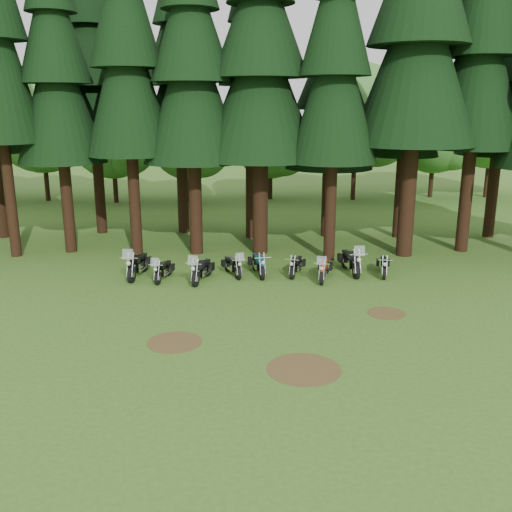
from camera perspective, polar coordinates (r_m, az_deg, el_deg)
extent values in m
plane|color=#365E20|center=(20.56, 0.90, -6.32)|extent=(120.00, 120.00, 0.00)
cylinder|color=black|center=(30.69, -23.44, 6.14)|extent=(0.52, 0.52, 6.77)
cylinder|color=black|center=(30.71, -18.38, 5.44)|extent=(0.58, 0.58, 5.53)
cone|color=black|center=(30.35, -19.23, 15.33)|extent=(4.32, 4.32, 6.91)
cone|color=black|center=(30.58, -19.79, 21.43)|extent=(3.46, 3.46, 5.83)
cylinder|color=black|center=(29.53, -12.08, 5.96)|extent=(0.58, 0.58, 5.99)
cone|color=black|center=(29.21, -12.72, 17.14)|extent=(4.32, 4.32, 7.49)
cylinder|color=black|center=(29.03, -6.09, 5.64)|extent=(0.66, 0.66, 5.57)
cone|color=black|center=(28.65, -6.39, 16.22)|extent=(4.95, 4.95, 6.96)
cone|color=black|center=(28.91, -6.60, 22.74)|extent=(3.96, 3.96, 5.87)
cylinder|color=black|center=(28.96, 0.42, 5.83)|extent=(0.77, 0.77, 5.70)
cone|color=black|center=(28.60, 0.44, 16.69)|extent=(5.81, 5.81, 7.12)
cone|color=black|center=(28.89, 0.46, 23.37)|extent=(4.65, 4.65, 6.01)
cylinder|color=black|center=(27.85, 7.47, 5.34)|extent=(0.55, 0.55, 5.71)
cone|color=black|center=(27.48, 7.87, 16.66)|extent=(4.15, 4.15, 7.14)
cone|color=black|center=(27.78, 8.14, 23.62)|extent=(3.32, 3.32, 6.03)
cylinder|color=black|center=(29.33, 14.95, 6.35)|extent=(0.80, 0.80, 6.62)
cone|color=black|center=(29.11, 15.83, 18.77)|extent=(5.98, 5.98, 8.27)
cylinder|color=black|center=(31.18, 20.31, 6.17)|extent=(0.64, 0.64, 6.35)
cone|color=black|center=(30.93, 21.37, 17.35)|extent=(4.79, 4.79, 7.93)
cylinder|color=black|center=(34.88, -15.41, 6.73)|extent=(0.60, 0.60, 5.53)
cone|color=black|center=(34.56, -16.04, 15.44)|extent=(4.52, 4.52, 6.91)
cone|color=black|center=(34.77, -16.45, 20.81)|extent=(3.62, 3.62, 5.83)
cylinder|color=black|center=(34.06, -7.36, 6.98)|extent=(0.65, 0.65, 5.55)
cone|color=black|center=(33.74, -7.67, 15.97)|extent=(4.85, 4.85, 6.94)
cone|color=black|center=(33.96, -7.88, 21.50)|extent=(3.88, 3.88, 5.86)
cylinder|color=black|center=(32.42, -0.52, 6.67)|extent=(0.58, 0.58, 5.52)
cone|color=black|center=(32.08, -0.54, 16.05)|extent=(4.35, 4.35, 6.90)
cone|color=black|center=(32.30, -0.56, 21.84)|extent=(3.48, 3.48, 5.83)
cylinder|color=black|center=(33.12, 7.16, 6.01)|extent=(0.66, 0.66, 4.70)
cone|color=black|center=(32.73, 7.43, 13.81)|extent=(4.94, 4.94, 5.87)
cone|color=black|center=(32.79, 7.60, 18.65)|extent=(3.95, 3.95, 4.96)
cone|color=black|center=(33.00, 7.74, 22.47)|extent=(2.77, 2.77, 3.91)
cylinder|color=black|center=(33.50, 14.17, 6.52)|extent=(0.53, 0.53, 5.56)
cone|color=black|center=(33.17, 14.78, 15.66)|extent=(3.94, 3.94, 6.95)
cone|color=black|center=(33.39, 15.18, 21.29)|extent=(3.15, 3.15, 5.87)
cylinder|color=black|center=(35.18, 22.60, 6.29)|extent=(0.61, 0.61, 5.65)
cone|color=black|center=(34.88, 23.52, 15.09)|extent=(4.59, 4.59, 7.06)
cone|color=black|center=(35.11, 24.13, 20.51)|extent=(3.67, 3.67, 5.96)
cylinder|color=black|center=(48.12, -20.22, 7.17)|extent=(0.36, 0.36, 3.29)
sphere|color=#35722A|center=(47.79, -20.70, 12.38)|extent=(7.69, 7.69, 7.69)
sphere|color=#35722A|center=(46.57, -19.41, 11.50)|extent=(5.49, 5.49, 5.49)
cylinder|color=black|center=(45.65, -13.89, 6.96)|extent=(0.36, 0.36, 2.80)
sphere|color=#35722A|center=(45.30, -14.19, 11.63)|extent=(6.53, 6.53, 6.53)
sphere|color=#35722A|center=(44.37, -12.92, 10.80)|extent=(4.67, 4.67, 4.67)
cylinder|color=black|center=(45.08, -6.60, 7.04)|extent=(0.36, 0.36, 2.55)
sphere|color=#35722A|center=(44.74, -6.73, 11.35)|extent=(5.95, 5.95, 5.95)
sphere|color=#35722A|center=(44.02, -5.45, 10.55)|extent=(4.25, 4.25, 4.25)
cylinder|color=black|center=(46.10, 1.43, 7.26)|extent=(0.36, 0.36, 2.47)
sphere|color=#35722A|center=(45.77, 1.45, 11.34)|extent=(5.76, 5.76, 5.76)
sphere|color=#35722A|center=(45.21, 2.76, 10.55)|extent=(4.12, 4.12, 4.12)
cylinder|color=black|center=(46.26, 9.73, 7.73)|extent=(0.36, 0.36, 3.52)
sphere|color=#35722A|center=(45.92, 10.00, 13.55)|extent=(8.21, 8.21, 8.21)
sphere|color=#35722A|center=(45.31, 11.97, 12.39)|extent=(5.87, 5.87, 5.87)
cylinder|color=black|center=(49.15, 17.12, 7.37)|extent=(0.36, 0.36, 2.94)
sphere|color=#35722A|center=(48.83, 17.48, 11.92)|extent=(6.86, 6.86, 6.86)
sphere|color=#35722A|center=(48.50, 19.04, 10.97)|extent=(4.90, 4.90, 4.90)
cylinder|color=black|center=(50.59, 22.13, 7.46)|extent=(0.36, 0.36, 3.52)
sphere|color=#35722A|center=(50.27, 22.67, 12.75)|extent=(8.20, 8.20, 8.20)
cylinder|color=#4C3D1E|center=(18.84, -8.15, -8.53)|extent=(1.80, 1.80, 0.01)
cylinder|color=#4C3D1E|center=(21.64, 12.91, -5.59)|extent=(1.40, 1.40, 0.01)
cylinder|color=#4C3D1E|center=(16.97, 4.81, -11.20)|extent=(2.20, 2.20, 0.01)
cylinder|color=black|center=(25.07, -12.34, -1.82)|extent=(0.26, 0.75, 0.73)
cylinder|color=black|center=(26.63, -11.11, -0.75)|extent=(0.26, 0.75, 0.73)
cube|color=silver|center=(25.87, -11.68, -1.02)|extent=(0.42, 0.82, 0.38)
cube|color=black|center=(25.53, -11.91, -0.32)|extent=(0.42, 0.65, 0.27)
cube|color=black|center=(26.01, -11.54, -0.11)|extent=(0.42, 0.65, 0.13)
cube|color=silver|center=(24.50, -12.72, 0.18)|extent=(0.48, 0.21, 0.44)
cylinder|color=black|center=(24.59, -9.79, -2.20)|extent=(0.24, 0.60, 0.59)
cylinder|color=black|center=(25.82, -8.74, -1.31)|extent=(0.24, 0.60, 0.59)
cube|color=silver|center=(25.22, -9.23, -1.54)|extent=(0.37, 0.66, 0.30)
cube|color=black|center=(24.95, -9.41, -0.97)|extent=(0.36, 0.53, 0.21)
cube|color=black|center=(25.33, -9.10, -0.80)|extent=(0.36, 0.53, 0.11)
cube|color=silver|center=(24.13, -10.09, -0.59)|extent=(0.39, 0.18, 0.35)
cylinder|color=black|center=(24.12, -6.06, -2.30)|extent=(0.31, 0.68, 0.67)
cylinder|color=black|center=(25.53, -4.87, -1.28)|extent=(0.31, 0.68, 0.67)
cube|color=silver|center=(24.84, -5.41, -1.54)|extent=(0.46, 0.76, 0.34)
cube|color=black|center=(24.53, -5.61, -0.88)|extent=(0.44, 0.62, 0.24)
cube|color=black|center=(24.96, -5.26, -0.68)|extent=(0.44, 0.62, 0.12)
cube|color=silver|center=(23.59, -6.37, -0.43)|extent=(0.44, 0.23, 0.40)
cylinder|color=black|center=(24.94, -1.82, -1.72)|extent=(0.33, 0.60, 0.60)
cylinder|color=black|center=(26.20, -2.88, -0.90)|extent=(0.33, 0.60, 0.60)
cube|color=silver|center=(25.59, -2.40, -1.10)|extent=(0.46, 0.68, 0.31)
cube|color=black|center=(25.31, -2.25, -0.51)|extent=(0.43, 0.56, 0.22)
cube|color=black|center=(25.70, -2.56, -0.36)|extent=(0.43, 0.56, 0.11)
cube|color=silver|center=(24.47, -1.62, -0.09)|extent=(0.39, 0.24, 0.36)
cylinder|color=black|center=(24.87, 0.59, -1.67)|extent=(0.26, 0.68, 0.67)
cylinder|color=black|center=(26.35, -0.11, -0.70)|extent=(0.26, 0.68, 0.67)
cube|color=silver|center=(25.63, 0.21, -0.95)|extent=(0.41, 0.75, 0.34)
cube|color=#0E5973|center=(25.31, 0.31, -0.29)|extent=(0.40, 0.60, 0.24)
cube|color=black|center=(25.77, 0.10, -0.11)|extent=(0.40, 0.60, 0.12)
cylinder|color=black|center=(25.04, 3.67, -1.68)|extent=(0.30, 0.60, 0.59)
cylinder|color=black|center=(26.34, 4.35, -0.85)|extent=(0.30, 0.60, 0.59)
cube|color=silver|center=(25.71, 4.05, -1.05)|extent=(0.43, 0.67, 0.30)
cube|color=black|center=(25.43, 3.96, -0.48)|extent=(0.40, 0.55, 0.21)
cube|color=black|center=(25.82, 4.16, -0.32)|extent=(0.40, 0.55, 0.11)
cylinder|color=black|center=(24.37, 6.60, -2.18)|extent=(0.28, 0.64, 0.63)
cylinder|color=black|center=(25.77, 6.97, -1.24)|extent=(0.28, 0.64, 0.63)
cube|color=silver|center=(25.09, 6.81, -1.48)|extent=(0.42, 0.71, 0.32)
cube|color=#D8410D|center=(24.78, 6.78, -0.86)|extent=(0.40, 0.57, 0.23)
cube|color=black|center=(25.21, 6.88, -0.68)|extent=(0.40, 0.57, 0.11)
cube|color=silver|center=(23.86, 6.58, -0.45)|extent=(0.42, 0.21, 0.37)
cylinder|color=black|center=(25.40, 9.99, -1.47)|extent=(0.24, 0.75, 0.74)
cylinder|color=black|center=(26.99, 8.88, -0.43)|extent=(0.24, 0.75, 0.74)
cube|color=silver|center=(26.22, 9.39, -0.69)|extent=(0.40, 0.81, 0.38)
cube|color=black|center=(25.87, 9.59, 0.02)|extent=(0.41, 0.65, 0.27)
cube|color=black|center=(26.36, 9.26, 0.21)|extent=(0.41, 0.65, 0.13)
cube|color=silver|center=(24.83, 10.32, 0.52)|extent=(0.48, 0.20, 0.44)
cylinder|color=black|center=(25.56, 12.69, -1.68)|extent=(0.23, 0.60, 0.59)
cylinder|color=black|center=(26.89, 12.55, -0.84)|extent=(0.23, 0.60, 0.59)
cube|color=silver|center=(26.24, 12.62, -1.05)|extent=(0.36, 0.66, 0.30)
cube|color=black|center=(25.96, 12.69, -0.49)|extent=(0.36, 0.53, 0.21)
cube|color=black|center=(26.36, 12.64, -0.33)|extent=(0.36, 0.53, 0.11)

